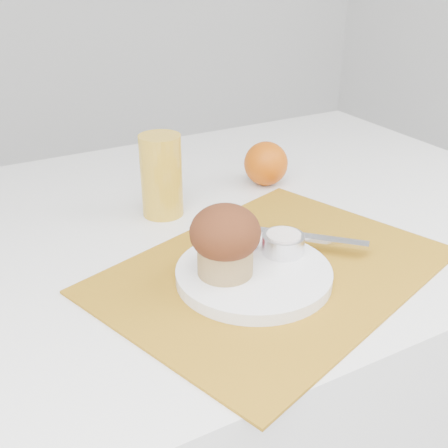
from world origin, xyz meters
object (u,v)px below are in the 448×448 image
juice_glass (161,176)px  plate (254,274)px  orange (266,164)px  muffin (225,239)px  table (209,391)px

juice_glass → plate: bearing=-85.3°
plate → juice_glass: 0.26m
orange → muffin: (-0.23, -0.26, 0.03)m
orange → table: bearing=-156.3°
table → orange: orange is taller
table → plate: size_ratio=5.89×
table → juice_glass: size_ratio=9.00×
table → orange: size_ratio=15.05×
plate → orange: bearing=54.6°
table → orange: 0.45m
plate → table: bearing=80.2°
table → muffin: bearing=-110.4°
muffin → juice_glass: bearing=86.0°
orange → juice_glass: (-0.21, -0.03, 0.03)m
plate → muffin: (-0.04, 0.01, 0.06)m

